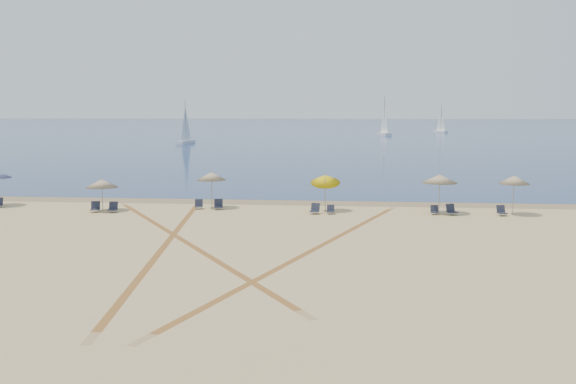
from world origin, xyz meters
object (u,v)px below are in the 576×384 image
object	(u,v)px
chair_2	(95,207)
chair_7	(331,210)
umbrella_1	(102,183)
chair_5	(219,205)
sailboat_1	(384,124)
sailboat_0	(441,124)
chair_3	(113,208)
umbrella_5	(514,180)
chair_10	(502,211)
umbrella_4	(440,179)
umbrella_2	(211,176)
umbrella_3	(325,179)
sailboat_2	(186,131)
chair_8	(435,210)
chair_4	(199,205)
chair_6	(315,209)
chair_9	(451,210)

from	to	relation	value
chair_2	chair_7	distance (m)	15.84
umbrella_1	chair_5	size ratio (longest dim) A/B	2.75
sailboat_1	sailboat_0	bearing A→B (deg)	34.03
chair_3	umbrella_5	bearing A→B (deg)	0.33
chair_10	sailboat_1	bearing A→B (deg)	80.32
umbrella_5	umbrella_4	bearing A→B (deg)	178.98
umbrella_2	chair_10	xyz separation A→B (m)	(19.48, -1.36, -1.95)
umbrella_2	umbrella_3	bearing A→B (deg)	-4.53
chair_7	sailboat_2	size ratio (longest dim) A/B	0.07
sailboat_1	sailboat_2	size ratio (longest dim) A/B	1.18
sailboat_2	chair_8	bearing A→B (deg)	-53.05
umbrella_3	chair_8	size ratio (longest dim) A/B	4.57
umbrella_3	umbrella_4	distance (m)	7.57
chair_7	chair_10	distance (m)	11.11
chair_3	chair_7	bearing A→B (deg)	-0.10
sailboat_0	sailboat_2	bearing A→B (deg)	-160.47
umbrella_2	sailboat_2	size ratio (longest dim) A/B	0.30
umbrella_2	sailboat_1	world-z (taller)	sailboat_1
umbrella_2	umbrella_4	bearing A→B (deg)	-3.08
chair_4	umbrella_3	bearing A→B (deg)	-12.64
chair_6	chair_7	distance (m)	1.04
umbrella_3	umbrella_4	size ratio (longest dim) A/B	1.05
umbrella_1	umbrella_3	world-z (taller)	umbrella_3
chair_3	chair_9	bearing A→B (deg)	-0.14
umbrella_4	chair_7	size ratio (longest dim) A/B	4.45
umbrella_5	chair_4	xyz separation A→B (m)	(-21.12, 0.44, -2.02)
chair_9	sailboat_0	size ratio (longest dim) A/B	0.11
chair_3	umbrella_1	bearing A→B (deg)	145.72
chair_4	chair_8	distance (m)	16.04
umbrella_2	umbrella_4	size ratio (longest dim) A/B	0.97
umbrella_5	sailboat_2	size ratio (longest dim) A/B	0.31
umbrella_3	chair_7	distance (m)	2.27
umbrella_3	sailboat_0	distance (m)	149.08
umbrella_3	chair_7	world-z (taller)	umbrella_3
sailboat_0	umbrella_1	bearing A→B (deg)	-134.78
chair_9	sailboat_0	bearing A→B (deg)	61.55
umbrella_2	umbrella_4	distance (m)	15.55
chair_9	chair_6	bearing A→B (deg)	162.23
umbrella_1	umbrella_3	bearing A→B (deg)	4.95
chair_4	chair_6	xyz separation A→B (m)	(8.16, -1.33, 0.02)
chair_3	chair_5	world-z (taller)	chair_5
umbrella_5	umbrella_2	bearing A→B (deg)	177.40
chair_6	sailboat_2	size ratio (longest dim) A/B	0.09
umbrella_5	chair_10	bearing A→B (deg)	-151.59
chair_8	chair_9	world-z (taller)	chair_9
chair_2	chair_8	bearing A→B (deg)	-11.50
chair_4	sailboat_0	size ratio (longest dim) A/B	0.09
umbrella_4	chair_2	size ratio (longest dim) A/B	3.25
umbrella_3	sailboat_2	xyz separation A→B (m)	(-30.73, 80.97, 0.38)
chair_8	sailboat_0	xyz separation A→B (m)	(21.09, 147.03, 2.14)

